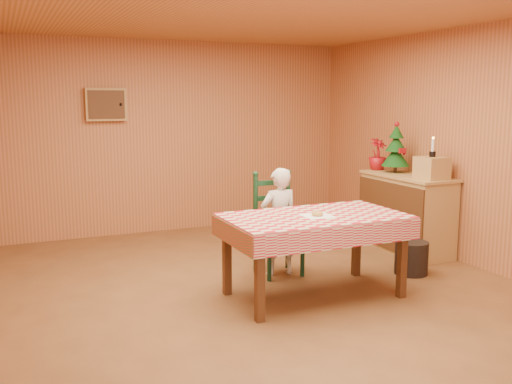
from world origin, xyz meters
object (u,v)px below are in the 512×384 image
at_px(dining_table, 314,224).
at_px(shelf_unit, 406,213).
at_px(seated_child, 279,222).
at_px(storage_bin, 411,258).
at_px(christmas_tree, 396,149).
at_px(ladder_chair, 276,226).
at_px(crate, 432,168).

bearing_deg(dining_table, shelf_unit, 27.56).
height_order(seated_child, storage_bin, seated_child).
distance_m(dining_table, christmas_tree, 2.24).
xyz_separation_m(ladder_chair, seated_child, (-0.00, -0.06, 0.06)).
xyz_separation_m(ladder_chair, crate, (1.82, -0.24, 0.55)).
bearing_deg(dining_table, storage_bin, 7.61).
distance_m(shelf_unit, crate, 0.71).
bearing_deg(shelf_unit, christmas_tree, 88.02).
relative_size(dining_table, shelf_unit, 1.34).
bearing_deg(ladder_chair, christmas_tree, 12.64).
relative_size(ladder_chair, christmas_tree, 1.74).
bearing_deg(ladder_chair, storage_bin, -25.77).
distance_m(ladder_chair, shelf_unit, 1.82).
bearing_deg(christmas_tree, dining_table, -146.71).
height_order(ladder_chair, christmas_tree, christmas_tree).
distance_m(shelf_unit, storage_bin, 0.99).
bearing_deg(dining_table, ladder_chair, 90.00).
distance_m(ladder_chair, storage_bin, 1.46).
bearing_deg(shelf_unit, storage_bin, -124.63).
height_order(christmas_tree, storage_bin, christmas_tree).
height_order(ladder_chair, crate, crate).
relative_size(dining_table, storage_bin, 4.79).
bearing_deg(storage_bin, dining_table, -172.39).
xyz_separation_m(ladder_chair, christmas_tree, (1.82, 0.41, 0.71)).
distance_m(christmas_tree, storage_bin, 1.56).
relative_size(crate, storage_bin, 0.87).
bearing_deg(seated_child, ladder_chair, -90.00).
bearing_deg(seated_child, christmas_tree, -165.66).
xyz_separation_m(crate, christmas_tree, (-0.00, 0.65, 0.16)).
relative_size(shelf_unit, storage_bin, 3.59).
bearing_deg(ladder_chair, seated_child, -90.00).
distance_m(crate, christmas_tree, 0.67).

